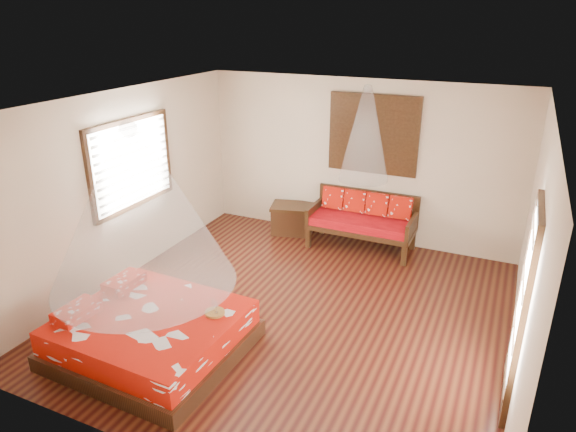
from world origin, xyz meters
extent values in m
cube|color=black|center=(0.00, 0.00, -0.01)|extent=(5.50, 5.50, 0.02)
cube|color=white|center=(0.00, 0.00, 2.81)|extent=(5.50, 5.50, 0.02)
cube|color=beige|center=(-2.76, 0.00, 1.40)|extent=(0.02, 5.50, 2.80)
cube|color=beige|center=(2.76, 0.00, 1.40)|extent=(0.02, 5.50, 2.80)
cube|color=beige|center=(0.00, 2.76, 1.40)|extent=(5.50, 0.02, 2.80)
cube|color=beige|center=(0.00, -2.76, 1.40)|extent=(5.50, 0.02, 2.80)
cube|color=black|center=(-1.15, -1.52, 0.10)|extent=(2.09, 1.90, 0.20)
cube|color=#AB1105|center=(-1.15, -1.52, 0.35)|extent=(1.99, 1.80, 0.30)
cube|color=#AB1105|center=(-1.91, -1.88, 0.57)|extent=(0.31, 0.54, 0.14)
cube|color=#AB1105|center=(-1.88, -1.11, 0.57)|extent=(0.31, 0.54, 0.14)
cube|color=black|center=(-0.59, 1.97, 0.21)|extent=(0.08, 0.08, 0.42)
cube|color=black|center=(1.06, 1.97, 0.21)|extent=(0.08, 0.08, 0.42)
cube|color=black|center=(-0.59, 2.63, 0.21)|extent=(0.08, 0.08, 0.42)
cube|color=black|center=(1.06, 2.63, 0.21)|extent=(0.08, 0.08, 0.42)
cube|color=black|center=(0.23, 2.30, 0.38)|extent=(1.77, 0.79, 0.08)
cube|color=maroon|center=(0.23, 2.30, 0.49)|extent=(1.71, 0.73, 0.14)
cube|color=black|center=(0.23, 2.65, 0.67)|extent=(1.77, 0.06, 0.55)
cube|color=black|center=(-0.61, 2.30, 0.54)|extent=(0.06, 0.79, 0.30)
cube|color=black|center=(1.08, 2.30, 0.54)|extent=(0.06, 0.79, 0.30)
cube|color=#AB1105|center=(-0.36, 2.53, 0.75)|extent=(0.37, 0.20, 0.39)
cube|color=#AB1105|center=(0.04, 2.53, 0.75)|extent=(0.37, 0.20, 0.39)
cube|color=#AB1105|center=(0.43, 2.53, 0.75)|extent=(0.37, 0.20, 0.39)
cube|color=#AB1105|center=(0.83, 2.53, 0.75)|extent=(0.37, 0.20, 0.39)
cube|color=black|center=(-1.10, 2.45, 0.24)|extent=(0.84, 0.69, 0.48)
cube|color=black|center=(-1.10, 2.45, 0.50)|extent=(0.89, 0.74, 0.05)
cube|color=black|center=(0.23, 2.72, 1.90)|extent=(1.52, 0.06, 1.32)
cube|color=black|center=(0.23, 2.71, 1.90)|extent=(1.35, 0.04, 1.10)
cube|color=black|center=(-2.72, 0.20, 1.70)|extent=(0.08, 1.74, 1.34)
cube|color=white|center=(-2.68, 0.20, 1.70)|extent=(0.04, 1.54, 1.10)
cube|color=black|center=(2.72, -0.60, 1.05)|extent=(0.08, 1.02, 2.16)
cube|color=white|center=(2.70, -0.60, 1.15)|extent=(0.03, 0.82, 1.70)
cylinder|color=brown|center=(-0.49, -1.17, 0.52)|extent=(0.23, 0.23, 0.03)
cone|color=silver|center=(-1.15, -1.52, 1.85)|extent=(2.03, 2.03, 1.80)
cone|color=silver|center=(0.23, 2.25, 2.00)|extent=(0.80, 0.80, 1.50)
camera|label=1|loc=(2.43, -5.51, 3.80)|focal=32.00mm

